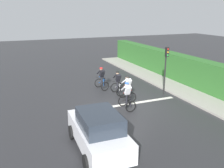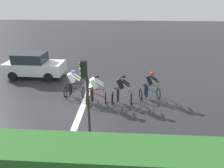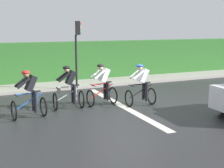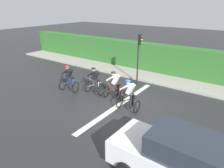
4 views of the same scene
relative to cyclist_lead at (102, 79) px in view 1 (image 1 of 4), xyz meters
The scene contains 11 objects.
ground_plane 3.87m from the cyclist_lead, 85.66° to the right, with size 80.00×80.00×0.00m, color #28282B.
sidewalk_kerb 5.87m from the cyclist_lead, 17.70° to the right, with size 2.80×25.90×0.12m, color #9E998E.
stone_wall_low 6.71m from the cyclist_lead, 15.36° to the right, with size 0.44×25.90×0.48m, color gray.
hedge_wall 6.99m from the cyclist_lead, 14.70° to the right, with size 1.10×25.90×2.23m, color #2D6628.
road_marking_stop_line 3.69m from the cyclist_lead, 85.44° to the right, with size 7.00×0.30×0.01m, color silver.
cyclist_lead is the anchor object (origin of this frame).
cyclist_second 1.68m from the cyclist_lead, 68.21° to the right, with size 0.69×1.09×1.66m.
cyclist_mid 3.03m from the cyclist_lead, 76.57° to the right, with size 0.81×1.16×1.66m.
cyclist_fourth 4.31m from the cyclist_lead, 89.84° to the right, with size 0.69×1.09×1.66m.
car_white 8.45m from the cyclist_lead, 111.26° to the right, with size 1.96×4.14×1.76m.
traffic_light_near_crossing 4.83m from the cyclist_lead, 37.96° to the right, with size 0.22×0.31×3.34m.
Camera 1 is at (-6.33, -12.79, 5.64)m, focal length 39.22 mm.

